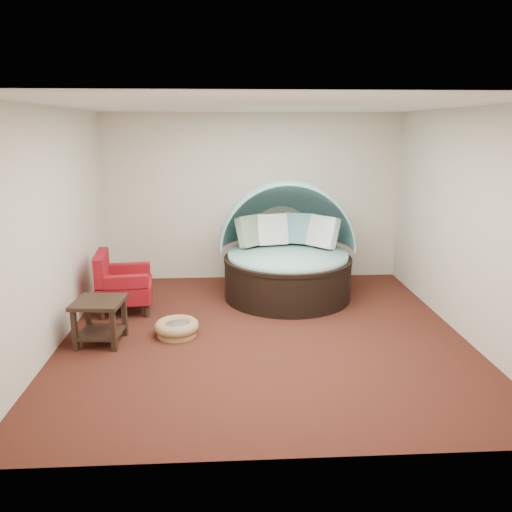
{
  "coord_description": "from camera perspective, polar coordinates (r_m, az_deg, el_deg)",
  "views": [
    {
      "loc": [
        -0.43,
        -5.92,
        2.56
      ],
      "look_at": [
        -0.06,
        0.6,
        0.87
      ],
      "focal_mm": 35.0,
      "sensor_mm": 36.0,
      "label": 1
    }
  ],
  "objects": [
    {
      "name": "wall_front",
      "position": [
        3.64,
        3.78,
        -4.13
      ],
      "size": [
        5.0,
        0.0,
        5.0
      ],
      "primitive_type": "plane",
      "rotation": [
        -1.57,
        0.0,
        0.0
      ],
      "color": "beige",
      "rests_on": "floor"
    },
    {
      "name": "wall_left",
      "position": [
        6.37,
        -22.14,
        2.95
      ],
      "size": [
        0.0,
        5.0,
        5.0
      ],
      "primitive_type": "plane",
      "rotation": [
        1.57,
        0.0,
        1.57
      ],
      "color": "beige",
      "rests_on": "floor"
    },
    {
      "name": "floor",
      "position": [
        6.46,
        0.87,
        -8.83
      ],
      "size": [
        5.0,
        5.0,
        0.0
      ],
      "primitive_type": "plane",
      "color": "#461B14",
      "rests_on": "ground"
    },
    {
      "name": "side_table",
      "position": [
        6.35,
        -17.43,
        -6.5
      ],
      "size": [
        0.62,
        0.62,
        0.55
      ],
      "rotation": [
        0.0,
        0.0,
        -0.09
      ],
      "color": "black",
      "rests_on": "floor"
    },
    {
      "name": "wall_right",
      "position": [
        6.71,
        22.78,
        3.41
      ],
      "size": [
        0.0,
        5.0,
        5.0
      ],
      "primitive_type": "plane",
      "rotation": [
        1.57,
        0.0,
        -1.57
      ],
      "color": "beige",
      "rests_on": "floor"
    },
    {
      "name": "red_armchair",
      "position": [
        7.33,
        -15.21,
        -3.12
      ],
      "size": [
        0.83,
        0.83,
        0.88
      ],
      "rotation": [
        0.0,
        0.0,
        0.12
      ],
      "color": "black",
      "rests_on": "floor"
    },
    {
      "name": "canopy_daybed",
      "position": [
        7.69,
        3.61,
        1.46
      ],
      "size": [
        2.17,
        2.06,
        1.79
      ],
      "rotation": [
        0.0,
        0.0,
        -0.06
      ],
      "color": "black",
      "rests_on": "floor"
    },
    {
      "name": "pet_basket",
      "position": [
        6.45,
        -9.04,
        -8.1
      ],
      "size": [
        0.7,
        0.7,
        0.2
      ],
      "rotation": [
        0.0,
        0.0,
        -0.3
      ],
      "color": "olive",
      "rests_on": "floor"
    },
    {
      "name": "ceiling",
      "position": [
        5.94,
        0.98,
        16.82
      ],
      "size": [
        5.0,
        5.0,
        0.0
      ],
      "primitive_type": "plane",
      "rotation": [
        3.14,
        0.0,
        0.0
      ],
      "color": "white",
      "rests_on": "wall_back"
    },
    {
      "name": "wall_back",
      "position": [
        8.51,
        -0.31,
        6.67
      ],
      "size": [
        5.0,
        0.0,
        5.0
      ],
      "primitive_type": "plane",
      "rotation": [
        1.57,
        0.0,
        0.0
      ],
      "color": "beige",
      "rests_on": "floor"
    }
  ]
}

